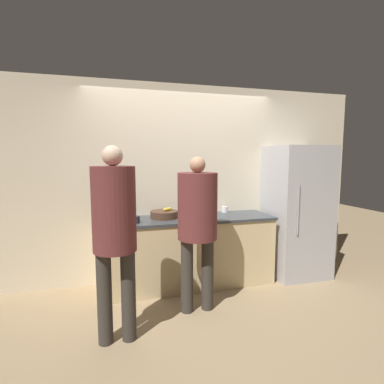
{
  "coord_description": "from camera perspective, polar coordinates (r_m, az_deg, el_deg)",
  "views": [
    {
      "loc": [
        -0.96,
        -3.26,
        1.64
      ],
      "look_at": [
        0.0,
        0.15,
        1.23
      ],
      "focal_mm": 28.0,
      "sensor_mm": 36.0,
      "label": 1
    }
  ],
  "objects": [
    {
      "name": "wall_back",
      "position": [
        4.08,
        -2.06,
        1.77
      ],
      "size": [
        5.2,
        0.06,
        2.6
      ],
      "color": "beige",
      "rests_on": "ground_plane"
    },
    {
      "name": "person_center",
      "position": [
        3.14,
        1.04,
        -4.84
      ],
      "size": [
        0.41,
        0.41,
        1.65
      ],
      "color": "#38332D",
      "rests_on": "ground_plane"
    },
    {
      "name": "bottle_clear",
      "position": [
        3.59,
        -14.27,
        -4.82
      ],
      "size": [
        0.07,
        0.07,
        0.16
      ],
      "color": "silver",
      "rests_on": "counter"
    },
    {
      "name": "cup_black",
      "position": [
        3.55,
        -10.64,
        -5.17
      ],
      "size": [
        0.09,
        0.09,
        0.08
      ],
      "color": "#28282D",
      "rests_on": "counter"
    },
    {
      "name": "person_left",
      "position": [
        2.67,
        -14.55,
        -6.23
      ],
      "size": [
        0.37,
        0.37,
        1.74
      ],
      "color": "#38332D",
      "rests_on": "ground_plane"
    },
    {
      "name": "refrigerator",
      "position": [
        4.43,
        19.19,
        -3.44
      ],
      "size": [
        0.76,
        0.74,
        1.8
      ],
      "color": "#B7B7BC",
      "rests_on": "ground_plane"
    },
    {
      "name": "utensil_crock",
      "position": [
        3.9,
        -14.74,
        -3.82
      ],
      "size": [
        0.11,
        0.11,
        0.28
      ],
      "color": "silver",
      "rests_on": "counter"
    },
    {
      "name": "fruit_bowl",
      "position": [
        3.79,
        -5.31,
        -4.26
      ],
      "size": [
        0.35,
        0.35,
        0.13
      ],
      "color": "#4C3323",
      "rests_on": "counter"
    },
    {
      "name": "ground_plane",
      "position": [
        3.77,
        0.64,
        -19.2
      ],
      "size": [
        14.0,
        14.0,
        0.0
      ],
      "primitive_type": "plane",
      "color": "#9E8460"
    },
    {
      "name": "bottle_amber",
      "position": [
        3.83,
        -13.1,
        -3.98
      ],
      "size": [
        0.08,
        0.08,
        0.17
      ],
      "color": "brown",
      "rests_on": "counter"
    },
    {
      "name": "cup_white",
      "position": [
        4.2,
        6.26,
        -3.28
      ],
      "size": [
        0.09,
        0.09,
        0.08
      ],
      "color": "white",
      "rests_on": "counter"
    },
    {
      "name": "counter",
      "position": [
        3.94,
        -0.89,
        -11.14
      ],
      "size": [
        2.21,
        0.67,
        0.88
      ],
      "color": "beige",
      "rests_on": "ground_plane"
    }
  ]
}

